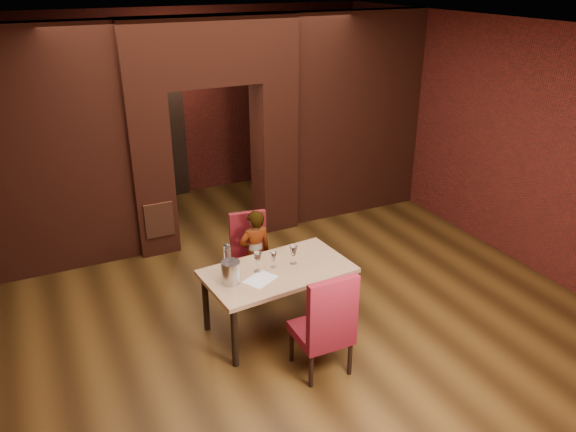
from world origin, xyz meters
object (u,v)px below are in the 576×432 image
object	(u,v)px
chair_far	(252,255)
wine_bucket	(231,272)
dining_table	(278,299)
wine_glass_a	(257,262)
wine_glass_c	(293,255)
person_seated	(255,253)
water_bottle	(228,258)
potted_plant	(299,262)
wine_glass_b	(273,260)
chair_near	(321,320)

from	to	relation	value
chair_far	wine_bucket	bearing A→B (deg)	-114.60
dining_table	wine_glass_a	world-z (taller)	wine_glass_a
wine_glass_a	wine_glass_c	bearing A→B (deg)	-1.60
person_seated	wine_glass_a	bearing A→B (deg)	67.15
chair_far	wine_bucket	xyz separation A→B (m)	(-0.59, -0.89, 0.37)
wine_glass_a	water_bottle	size ratio (longest dim) A/B	0.69
wine_glass_c	person_seated	bearing A→B (deg)	102.20
potted_plant	wine_glass_b	bearing A→B (deg)	-132.09
dining_table	wine_glass_b	world-z (taller)	wine_glass_b
chair_far	potted_plant	size ratio (longest dim) A/B	2.18
chair_near	wine_bucket	distance (m)	1.06
wine_glass_a	wine_bucket	xyz separation A→B (m)	(-0.34, -0.09, 0.01)
chair_far	potted_plant	distance (m)	0.74
person_seated	water_bottle	bearing A→B (deg)	43.47
person_seated	wine_glass_c	distance (m)	0.81
dining_table	wine_bucket	xyz separation A→B (m)	(-0.56, -0.04, 0.50)
wine_glass_b	chair_far	bearing A→B (deg)	85.62
person_seated	dining_table	bearing A→B (deg)	83.64
chair_far	water_bottle	xyz separation A→B (m)	(-0.54, -0.65, 0.41)
wine_glass_a	potted_plant	size ratio (longest dim) A/B	0.50
dining_table	chair_near	distance (m)	0.86
chair_far	person_seated	world-z (taller)	person_seated
wine_glass_a	wine_bucket	world-z (taller)	wine_bucket
dining_table	chair_far	size ratio (longest dim) A/B	1.58
wine_glass_a	potted_plant	bearing A→B (deg)	41.77
chair_far	water_bottle	distance (m)	0.94
wine_glass_b	potted_plant	world-z (taller)	wine_glass_b
wine_glass_a	dining_table	bearing A→B (deg)	-13.95
person_seated	wine_glass_c	world-z (taller)	person_seated
wine_glass_b	wine_glass_c	distance (m)	0.24
person_seated	chair_near	bearing A→B (deg)	88.78
chair_near	potted_plant	xyz separation A→B (m)	(0.63, 1.73, -0.34)
dining_table	wine_glass_c	xyz separation A→B (m)	(0.21, 0.04, 0.49)
dining_table	potted_plant	bearing A→B (deg)	46.01
chair_far	wine_glass_c	world-z (taller)	chair_far
chair_near	potted_plant	bearing A→B (deg)	-109.53
dining_table	wine_glass_b	distance (m)	0.47
chair_near	wine_glass_b	distance (m)	0.95
dining_table	person_seated	size ratio (longest dim) A/B	1.40
dining_table	potted_plant	world-z (taller)	dining_table
person_seated	wine_glass_b	world-z (taller)	person_seated
chair_far	potted_plant	world-z (taller)	chair_far
wine_glass_a	chair_far	bearing A→B (deg)	72.37
chair_near	wine_bucket	size ratio (longest dim) A/B	4.68
wine_glass_a	wine_glass_c	distance (m)	0.43
wine_glass_a	wine_glass_c	xyz separation A→B (m)	(0.43, -0.01, -0.00)
chair_near	person_seated	bearing A→B (deg)	-88.13
chair_near	water_bottle	world-z (taller)	chair_near
wine_glass_b	potted_plant	distance (m)	1.27
chair_far	wine_glass_b	size ratio (longest dim) A/B	5.39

